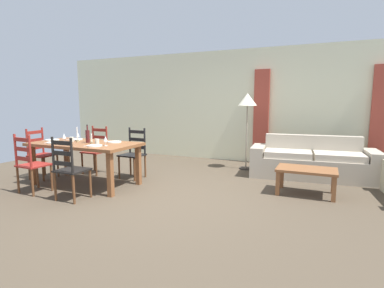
{
  "coord_description": "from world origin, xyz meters",
  "views": [
    {
      "loc": [
        2.26,
        -3.96,
        1.47
      ],
      "look_at": [
        0.21,
        0.64,
        0.75
      ],
      "focal_mm": 28.11,
      "sensor_mm": 36.0,
      "label": 1
    }
  ],
  "objects_px": {
    "dining_chair_near_right": "(69,169)",
    "couch": "(312,162)",
    "wine_glass_near_left": "(64,136)",
    "coffee_cup_primary": "(97,142)",
    "dining_chair_far_right": "(134,153)",
    "wine_glass_far_left": "(78,135)",
    "dining_chair_near_left": "(31,164)",
    "dining_table": "(85,148)",
    "dining_chair_head_west": "(41,153)",
    "wine_bottle": "(88,136)",
    "wine_glass_near_right": "(106,139)",
    "coffee_cup_secondary": "(72,139)",
    "dining_chair_far_left": "(96,150)",
    "standing_lamp": "(247,104)",
    "coffee_table": "(306,172)"
  },
  "relations": [
    {
      "from": "dining_chair_far_left",
      "to": "dining_chair_far_right",
      "type": "relative_size",
      "value": 1.0
    },
    {
      "from": "wine_glass_near_left",
      "to": "coffee_table",
      "type": "height_order",
      "value": "wine_glass_near_left"
    },
    {
      "from": "dining_table",
      "to": "couch",
      "type": "height_order",
      "value": "couch"
    },
    {
      "from": "dining_chair_head_west",
      "to": "wine_glass_far_left",
      "type": "xyz_separation_m",
      "value": [
        0.83,
        0.14,
        0.38
      ]
    },
    {
      "from": "dining_chair_far_right",
      "to": "coffee_table",
      "type": "height_order",
      "value": "dining_chair_far_right"
    },
    {
      "from": "dining_chair_head_west",
      "to": "standing_lamp",
      "type": "relative_size",
      "value": 0.59
    },
    {
      "from": "wine_glass_far_left",
      "to": "coffee_table",
      "type": "relative_size",
      "value": 0.18
    },
    {
      "from": "dining_chair_far_left",
      "to": "wine_glass_near_left",
      "type": "distance_m",
      "value": 1.0
    },
    {
      "from": "dining_chair_near_right",
      "to": "couch",
      "type": "relative_size",
      "value": 0.41
    },
    {
      "from": "dining_chair_far_right",
      "to": "wine_glass_near_left",
      "type": "height_order",
      "value": "dining_chair_far_right"
    },
    {
      "from": "standing_lamp",
      "to": "dining_chair_head_west",
      "type": "bearing_deg",
      "value": -145.29
    },
    {
      "from": "dining_chair_head_west",
      "to": "wine_glass_near_left",
      "type": "distance_m",
      "value": 0.9
    },
    {
      "from": "dining_chair_near_right",
      "to": "wine_glass_near_right",
      "type": "bearing_deg",
      "value": 73.76
    },
    {
      "from": "dining_chair_far_right",
      "to": "wine_glass_far_left",
      "type": "relative_size",
      "value": 5.96
    },
    {
      "from": "dining_chair_head_west",
      "to": "dining_chair_near_right",
      "type": "bearing_deg",
      "value": -26.61
    },
    {
      "from": "wine_glass_near_right",
      "to": "wine_glass_far_left",
      "type": "distance_m",
      "value": 0.94
    },
    {
      "from": "dining_chair_near_right",
      "to": "wine_bottle",
      "type": "distance_m",
      "value": 0.95
    },
    {
      "from": "dining_table",
      "to": "coffee_table",
      "type": "distance_m",
      "value": 3.74
    },
    {
      "from": "dining_table",
      "to": "dining_chair_far_right",
      "type": "distance_m",
      "value": 0.93
    },
    {
      "from": "dining_chair_head_west",
      "to": "wine_glass_near_right",
      "type": "relative_size",
      "value": 5.96
    },
    {
      "from": "dining_chair_near_right",
      "to": "wine_bottle",
      "type": "bearing_deg",
      "value": 114.85
    },
    {
      "from": "dining_chair_far_left",
      "to": "standing_lamp",
      "type": "height_order",
      "value": "standing_lamp"
    },
    {
      "from": "standing_lamp",
      "to": "dining_chair_near_right",
      "type": "bearing_deg",
      "value": -120.9
    },
    {
      "from": "wine_glass_near_left",
      "to": "standing_lamp",
      "type": "height_order",
      "value": "standing_lamp"
    },
    {
      "from": "dining_chair_near_left",
      "to": "standing_lamp",
      "type": "distance_m",
      "value": 4.24
    },
    {
      "from": "couch",
      "to": "wine_glass_far_left",
      "type": "bearing_deg",
      "value": -152.53
    },
    {
      "from": "dining_table",
      "to": "wine_glass_near_right",
      "type": "distance_m",
      "value": 0.64
    },
    {
      "from": "wine_bottle",
      "to": "wine_glass_near_right",
      "type": "xyz_separation_m",
      "value": [
        0.54,
        -0.18,
        -0.01
      ]
    },
    {
      "from": "dining_chair_near_left",
      "to": "wine_bottle",
      "type": "relative_size",
      "value": 3.04
    },
    {
      "from": "dining_chair_near_left",
      "to": "dining_chair_far_right",
      "type": "bearing_deg",
      "value": 58.61
    },
    {
      "from": "dining_table",
      "to": "dining_chair_head_west",
      "type": "height_order",
      "value": "dining_chair_head_west"
    },
    {
      "from": "couch",
      "to": "coffee_cup_primary",
      "type": "bearing_deg",
      "value": -145.86
    },
    {
      "from": "dining_chair_far_left",
      "to": "couch",
      "type": "bearing_deg",
      "value": 19.19
    },
    {
      "from": "wine_glass_near_left",
      "to": "dining_chair_near_right",
      "type": "bearing_deg",
      "value": -39.96
    },
    {
      "from": "dining_chair_far_left",
      "to": "coffee_table",
      "type": "height_order",
      "value": "dining_chair_far_left"
    },
    {
      "from": "wine_glass_near_left",
      "to": "coffee_cup_primary",
      "type": "height_order",
      "value": "wine_glass_near_left"
    },
    {
      "from": "dining_chair_far_right",
      "to": "dining_chair_head_west",
      "type": "bearing_deg",
      "value": -154.97
    },
    {
      "from": "dining_chair_far_left",
      "to": "wine_glass_near_left",
      "type": "bearing_deg",
      "value": -82.73
    },
    {
      "from": "dining_chair_near_left",
      "to": "dining_chair_near_right",
      "type": "xyz_separation_m",
      "value": [
        0.84,
        -0.02,
        0.0
      ]
    },
    {
      "from": "wine_glass_near_right",
      "to": "coffee_cup_secondary",
      "type": "relative_size",
      "value": 1.79
    },
    {
      "from": "wine_glass_near_left",
      "to": "coffee_cup_primary",
      "type": "distance_m",
      "value": 0.66
    },
    {
      "from": "dining_chair_near_right",
      "to": "coffee_cup_secondary",
      "type": "distance_m",
      "value": 1.07
    },
    {
      "from": "dining_chair_far_left",
      "to": "dining_chair_far_right",
      "type": "distance_m",
      "value": 0.93
    },
    {
      "from": "couch",
      "to": "wine_glass_near_right",
      "type": "bearing_deg",
      "value": -142.43
    },
    {
      "from": "coffee_table",
      "to": "couch",
      "type": "bearing_deg",
      "value": 88.57
    },
    {
      "from": "dining_chair_near_left",
      "to": "wine_glass_far_left",
      "type": "xyz_separation_m",
      "value": [
        0.13,
        0.89,
        0.38
      ]
    },
    {
      "from": "dining_chair_near_left",
      "to": "coffee_cup_secondary",
      "type": "bearing_deg",
      "value": 78.66
    },
    {
      "from": "wine_bottle",
      "to": "wine_glass_near_left",
      "type": "bearing_deg",
      "value": -154.72
    },
    {
      "from": "coffee_cup_secondary",
      "to": "standing_lamp",
      "type": "distance_m",
      "value": 3.57
    },
    {
      "from": "dining_chair_near_left",
      "to": "dining_table",
      "type": "bearing_deg",
      "value": 59.6
    }
  ]
}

